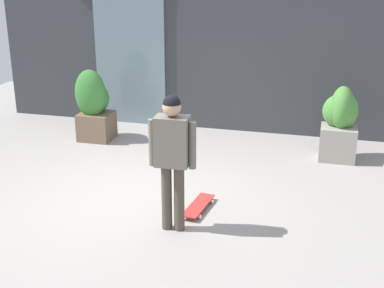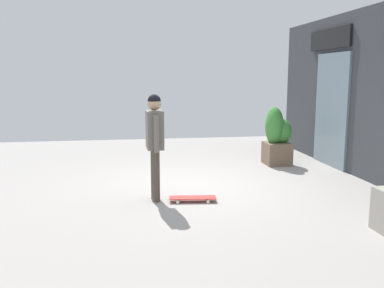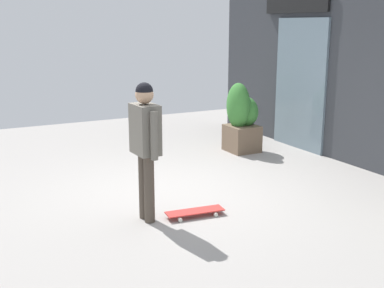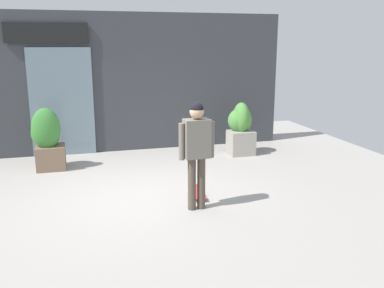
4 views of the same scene
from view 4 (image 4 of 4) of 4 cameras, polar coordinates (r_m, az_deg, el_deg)
ground_plane at (r=7.61m, az=-6.39°, el=-6.89°), size 12.00×12.00×0.00m
building_facade at (r=10.59m, az=-9.92°, el=8.05°), size 8.21×0.31×3.35m
skateboarder at (r=6.67m, az=0.63°, el=-0.12°), size 0.59×0.28×1.75m
skateboard at (r=7.55m, az=0.66°, el=-6.47°), size 0.32×0.78×0.08m
planter_box_left at (r=10.25m, az=6.63°, el=2.41°), size 0.59×0.62×1.26m
planter_box_right at (r=9.44m, az=-18.89°, el=0.61°), size 0.67×0.63×1.33m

